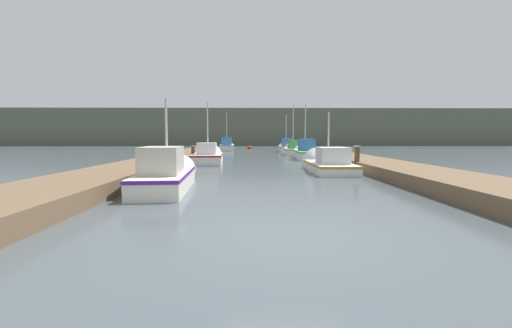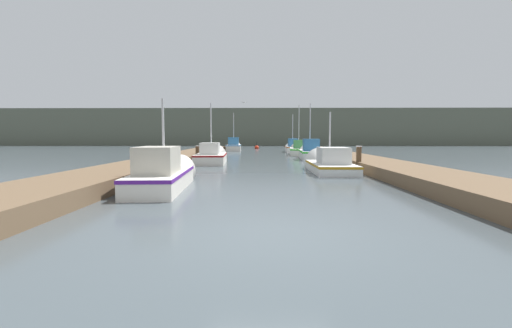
{
  "view_description": "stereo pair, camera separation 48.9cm",
  "coord_description": "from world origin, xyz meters",
  "px_view_note": "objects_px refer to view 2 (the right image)",
  "views": [
    {
      "loc": [
        -0.67,
        -5.95,
        1.73
      ],
      "look_at": [
        -0.4,
        9.42,
        0.47
      ],
      "focal_mm": 24.0,
      "sensor_mm": 36.0,
      "label": 1
    },
    {
      "loc": [
        -0.19,
        -5.95,
        1.73
      ],
      "look_at": [
        -0.4,
        9.42,
        0.47
      ],
      "focal_mm": 24.0,
      "sensor_mm": 36.0,
      "label": 2
    }
  ],
  "objects_px": {
    "fishing_boat_1": "(328,164)",
    "fishing_boat_5": "(292,148)",
    "mooring_piling_2": "(359,159)",
    "fishing_boat_4": "(299,150)",
    "mooring_piling_1": "(297,144)",
    "fishing_boat_3": "(310,152)",
    "fishing_boat_6": "(234,146)",
    "seagull_lead": "(244,102)",
    "mooring_piling_0": "(197,153)",
    "channel_buoy": "(257,148)",
    "fishing_boat_2": "(212,156)",
    "fishing_boat_0": "(165,174)"
  },
  "relations": [
    {
      "from": "fishing_boat_1",
      "to": "mooring_piling_1",
      "type": "bearing_deg",
      "value": 86.73
    },
    {
      "from": "fishing_boat_1",
      "to": "mooring_piling_2",
      "type": "height_order",
      "value": "fishing_boat_1"
    },
    {
      "from": "mooring_piling_2",
      "to": "fishing_boat_1",
      "type": "bearing_deg",
      "value": 167.69
    },
    {
      "from": "mooring_piling_0",
      "to": "mooring_piling_2",
      "type": "distance_m",
      "value": 12.05
    },
    {
      "from": "mooring_piling_0",
      "to": "mooring_piling_1",
      "type": "height_order",
      "value": "mooring_piling_1"
    },
    {
      "from": "seagull_lead",
      "to": "fishing_boat_5",
      "type": "bearing_deg",
      "value": -151.48
    },
    {
      "from": "fishing_boat_3",
      "to": "mooring_piling_2",
      "type": "height_order",
      "value": "fishing_boat_3"
    },
    {
      "from": "fishing_boat_2",
      "to": "seagull_lead",
      "type": "height_order",
      "value": "seagull_lead"
    },
    {
      "from": "fishing_boat_1",
      "to": "fishing_boat_5",
      "type": "distance_m",
      "value": 20.56
    },
    {
      "from": "mooring_piling_0",
      "to": "mooring_piling_1",
      "type": "xyz_separation_m",
      "value": [
        9.42,
        21.82,
        0.17
      ]
    },
    {
      "from": "fishing_boat_1",
      "to": "mooring_piling_2",
      "type": "xyz_separation_m",
      "value": [
        1.43,
        -0.31,
        0.27
      ]
    },
    {
      "from": "fishing_boat_2",
      "to": "fishing_boat_6",
      "type": "relative_size",
      "value": 0.93
    },
    {
      "from": "mooring_piling_2",
      "to": "fishing_boat_4",
      "type": "bearing_deg",
      "value": 94.61
    },
    {
      "from": "fishing_boat_1",
      "to": "mooring_piling_2",
      "type": "distance_m",
      "value": 1.49
    },
    {
      "from": "mooring_piling_0",
      "to": "seagull_lead",
      "type": "distance_m",
      "value": 8.77
    },
    {
      "from": "fishing_boat_5",
      "to": "channel_buoy",
      "type": "relative_size",
      "value": 4.4
    },
    {
      "from": "fishing_boat_0",
      "to": "mooring_piling_2",
      "type": "xyz_separation_m",
      "value": [
        8.0,
        5.13,
        0.18
      ]
    },
    {
      "from": "mooring_piling_2",
      "to": "seagull_lead",
      "type": "xyz_separation_m",
      "value": [
        -6.27,
        14.73,
        4.15
      ]
    },
    {
      "from": "fishing_boat_4",
      "to": "fishing_boat_6",
      "type": "height_order",
      "value": "fishing_boat_4"
    },
    {
      "from": "fishing_boat_5",
      "to": "mooring_piling_0",
      "type": "xyz_separation_m",
      "value": [
        -7.99,
        -13.19,
        0.07
      ]
    },
    {
      "from": "mooring_piling_1",
      "to": "channel_buoy",
      "type": "relative_size",
      "value": 1.27
    },
    {
      "from": "fishing_boat_0",
      "to": "fishing_boat_2",
      "type": "xyz_separation_m",
      "value": [
        0.04,
        10.72,
        -0.04
      ]
    },
    {
      "from": "fishing_boat_3",
      "to": "fishing_boat_6",
      "type": "xyz_separation_m",
      "value": [
        -7.07,
        15.02,
        0.03
      ]
    },
    {
      "from": "mooring_piling_0",
      "to": "mooring_piling_2",
      "type": "height_order",
      "value": "mooring_piling_2"
    },
    {
      "from": "channel_buoy",
      "to": "seagull_lead",
      "type": "relative_size",
      "value": 1.97
    },
    {
      "from": "fishing_boat_1",
      "to": "fishing_boat_4",
      "type": "height_order",
      "value": "fishing_boat_4"
    },
    {
      "from": "fishing_boat_2",
      "to": "fishing_boat_5",
      "type": "height_order",
      "value": "fishing_boat_5"
    },
    {
      "from": "fishing_boat_4",
      "to": "channel_buoy",
      "type": "relative_size",
      "value": 5.23
    },
    {
      "from": "fishing_boat_5",
      "to": "mooring_piling_1",
      "type": "xyz_separation_m",
      "value": [
        1.44,
        8.63,
        0.23
      ]
    },
    {
      "from": "mooring_piling_2",
      "to": "channel_buoy",
      "type": "height_order",
      "value": "mooring_piling_2"
    },
    {
      "from": "fishing_boat_5",
      "to": "mooring_piling_1",
      "type": "relative_size",
      "value": 3.45
    },
    {
      "from": "mooring_piling_1",
      "to": "channel_buoy",
      "type": "bearing_deg",
      "value": 170.36
    },
    {
      "from": "fishing_boat_4",
      "to": "seagull_lead",
      "type": "xyz_separation_m",
      "value": [
        -5.03,
        -0.61,
        4.36
      ]
    },
    {
      "from": "fishing_boat_6",
      "to": "channel_buoy",
      "type": "height_order",
      "value": "fishing_boat_6"
    },
    {
      "from": "fishing_boat_1",
      "to": "seagull_lead",
      "type": "xyz_separation_m",
      "value": [
        -4.83,
        14.41,
        4.42
      ]
    },
    {
      "from": "fishing_boat_4",
      "to": "fishing_boat_5",
      "type": "distance_m",
      "value": 5.54
    },
    {
      "from": "fishing_boat_6",
      "to": "mooring_piling_0",
      "type": "distance_m",
      "value": 17.23
    },
    {
      "from": "mooring_piling_2",
      "to": "channel_buoy",
      "type": "distance_m",
      "value": 30.89
    },
    {
      "from": "mooring_piling_0",
      "to": "mooring_piling_1",
      "type": "distance_m",
      "value": 23.77
    },
    {
      "from": "fishing_boat_2",
      "to": "mooring_piling_1",
      "type": "distance_m",
      "value": 25.24
    },
    {
      "from": "mooring_piling_1",
      "to": "mooring_piling_2",
      "type": "xyz_separation_m",
      "value": [
        -0.14,
        -29.49,
        -0.06
      ]
    },
    {
      "from": "fishing_boat_4",
      "to": "mooring_piling_1",
      "type": "distance_m",
      "value": 14.23
    },
    {
      "from": "fishing_boat_0",
      "to": "fishing_boat_2",
      "type": "height_order",
      "value": "fishing_boat_2"
    },
    {
      "from": "fishing_boat_1",
      "to": "seagull_lead",
      "type": "bearing_deg",
      "value": 108.35
    },
    {
      "from": "mooring_piling_1",
      "to": "channel_buoy",
      "type": "xyz_separation_m",
      "value": [
        -5.47,
        0.93,
        -0.53
      ]
    },
    {
      "from": "fishing_boat_2",
      "to": "fishing_boat_1",
      "type": "bearing_deg",
      "value": -42.07
    },
    {
      "from": "fishing_boat_0",
      "to": "fishing_boat_6",
      "type": "distance_m",
      "value": 29.99
    },
    {
      "from": "fishing_boat_2",
      "to": "mooring_piling_0",
      "type": "bearing_deg",
      "value": 119.36
    },
    {
      "from": "fishing_boat_3",
      "to": "fishing_boat_6",
      "type": "relative_size",
      "value": 1.09
    },
    {
      "from": "fishing_boat_1",
      "to": "seagull_lead",
      "type": "height_order",
      "value": "seagull_lead"
    }
  ]
}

